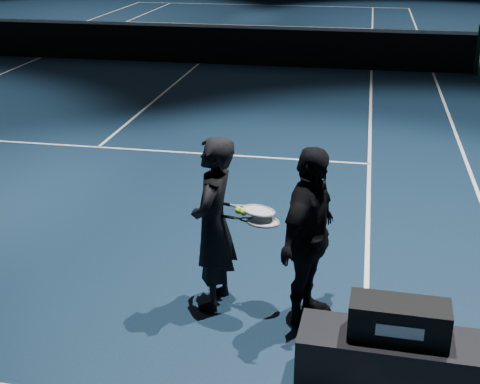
# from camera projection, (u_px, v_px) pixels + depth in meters

# --- Properties ---
(floor) EXTENTS (36.00, 36.00, 0.00)m
(floor) POSITION_uv_depth(u_px,v_px,m) (198.00, 64.00, 16.09)
(floor) COLOR #0E1C32
(floor) RESTS_ON ground
(court_lines) EXTENTS (10.98, 23.78, 0.01)m
(court_lines) POSITION_uv_depth(u_px,v_px,m) (198.00, 64.00, 16.09)
(court_lines) COLOR white
(court_lines) RESTS_ON floor
(net_post_right) EXTENTS (0.10, 0.10, 1.10)m
(net_post_right) POSITION_uv_depth(u_px,v_px,m) (478.00, 50.00, 14.79)
(net_post_right) COLOR black
(net_post_right) RESTS_ON floor
(net_mesh) EXTENTS (12.80, 0.02, 0.86)m
(net_mesh) POSITION_uv_depth(u_px,v_px,m) (198.00, 45.00, 15.92)
(net_mesh) COLOR black
(net_mesh) RESTS_ON floor
(net_tape) EXTENTS (12.80, 0.03, 0.07)m
(net_tape) POSITION_uv_depth(u_px,v_px,m) (197.00, 26.00, 15.74)
(net_tape) COLOR white
(net_tape) RESTS_ON net_mesh
(player_bench) EXTENTS (1.46, 0.53, 0.43)m
(player_bench) POSITION_uv_depth(u_px,v_px,m) (394.00, 361.00, 4.97)
(player_bench) COLOR black
(player_bench) RESTS_ON floor
(racket_bag) EXTENTS (0.73, 0.33, 0.29)m
(racket_bag) POSITION_uv_depth(u_px,v_px,m) (399.00, 320.00, 4.84)
(racket_bag) COLOR black
(racket_bag) RESTS_ON player_bench
(bag_signature) EXTENTS (0.34, 0.02, 0.10)m
(bag_signature) POSITION_uv_depth(u_px,v_px,m) (400.00, 332.00, 4.70)
(bag_signature) COLOR white
(bag_signature) RESTS_ON racket_bag
(player_a) EXTENTS (0.43, 0.61, 1.59)m
(player_a) POSITION_uv_depth(u_px,v_px,m) (213.00, 224.00, 5.83)
(player_a) COLOR black
(player_a) RESTS_ON floor
(player_b) EXTENTS (0.66, 1.01, 1.59)m
(player_b) POSITION_uv_depth(u_px,v_px,m) (309.00, 238.00, 5.58)
(player_b) COLOR black
(player_b) RESTS_ON floor
(racket_lower) EXTENTS (0.70, 0.31, 0.03)m
(racket_lower) POSITION_uv_depth(u_px,v_px,m) (263.00, 222.00, 5.66)
(racket_lower) COLOR black
(racket_lower) RESTS_ON player_a
(racket_upper) EXTENTS (0.69, 0.27, 0.10)m
(racket_upper) POSITION_uv_depth(u_px,v_px,m) (259.00, 211.00, 5.68)
(racket_upper) COLOR black
(racket_upper) RESTS_ON player_b
(tennis_balls) EXTENTS (0.12, 0.10, 0.12)m
(tennis_balls) POSITION_uv_depth(u_px,v_px,m) (241.00, 209.00, 5.69)
(tennis_balls) COLOR #AFDC2E
(tennis_balls) RESTS_ON racket_upper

